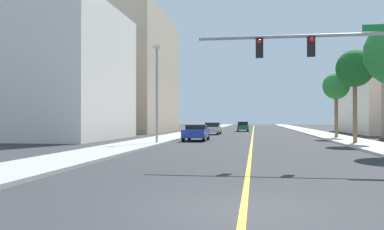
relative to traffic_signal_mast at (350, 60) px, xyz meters
The scene contains 13 objects.
ground 33.65m from the traffic_signal_mast, 97.09° to the left, with size 192.00×192.00×0.00m, color #2D2D30.
sidewalk_left 35.62m from the traffic_signal_mast, 110.55° to the left, with size 3.42×168.00×0.15m, color #9E9B93.
sidewalk_right 33.65m from the traffic_signal_mast, 82.81° to the left, with size 3.42×168.00×0.15m, color beige.
lane_marking_center 33.65m from the traffic_signal_mast, 97.09° to the left, with size 0.16×144.00×0.01m, color yellow.
building_left_near 29.63m from the traffic_signal_mast, 139.04° to the left, with size 10.61×14.71×12.57m, color silver.
building_left_far 49.62m from the traffic_signal_mast, 121.05° to the left, with size 16.95×21.55×17.65m, color tan.
traffic_signal_mast is the anchor object (origin of this frame).
street_lamp 16.81m from the traffic_signal_mast, 131.78° to the left, with size 0.56×0.28×7.32m.
palm_mid 15.08m from the traffic_signal_mast, 76.25° to the left, with size 2.79×2.79×6.99m.
palm_far 23.81m from the traffic_signal_mast, 80.57° to the left, with size 2.55×2.55×6.24m.
car_blue 20.47m from the traffic_signal_mast, 116.42° to the left, with size 1.96×4.36×1.41m.
car_silver 33.89m from the traffic_signal_mast, 105.52° to the left, with size 1.96×3.95×1.48m.
car_green 46.25m from the traffic_signal_mast, 97.08° to the left, with size 1.89×4.50×1.51m.
Camera 1 is at (0.24, -8.73, 1.92)m, focal length 38.32 mm.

